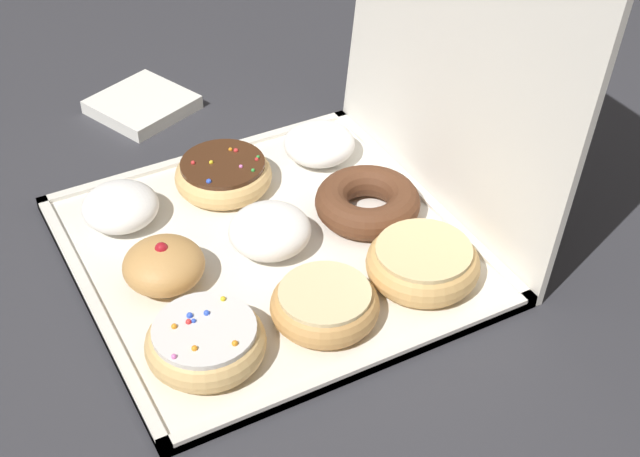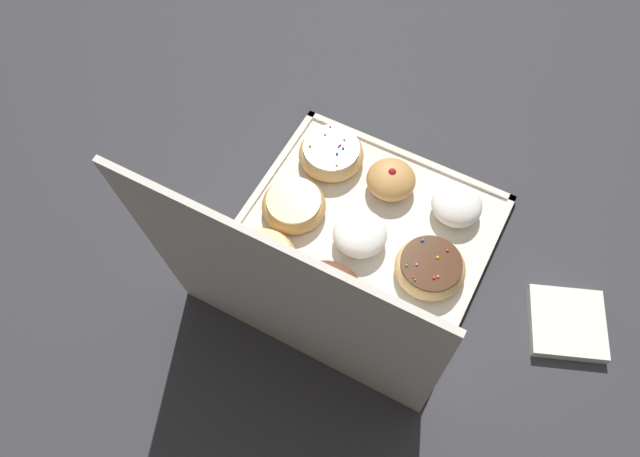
% 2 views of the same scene
% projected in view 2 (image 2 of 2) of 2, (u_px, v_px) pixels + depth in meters
% --- Properties ---
extents(ground_plane, '(3.00, 3.00, 0.00)m').
position_uv_depth(ground_plane, '(359.00, 244.00, 1.08)').
color(ground_plane, '#333338').
extents(donut_box, '(0.41, 0.41, 0.01)m').
position_uv_depth(donut_box, '(359.00, 242.00, 1.08)').
color(donut_box, silver).
rests_on(donut_box, ground).
extents(box_lid_open, '(0.41, 0.05, 0.42)m').
position_uv_depth(box_lid_open, '(286.00, 306.00, 0.80)').
color(box_lid_open, silver).
rests_on(box_lid_open, ground).
extents(powdered_filled_donut_0, '(0.09, 0.09, 0.04)m').
position_uv_depth(powdered_filled_donut_0, '(457.00, 205.00, 1.08)').
color(powdered_filled_donut_0, white).
rests_on(powdered_filled_donut_0, donut_box).
extents(jelly_filled_donut_1, '(0.08, 0.08, 0.05)m').
position_uv_depth(jelly_filled_donut_1, '(390.00, 179.00, 1.11)').
color(jelly_filled_donut_1, tan).
rests_on(jelly_filled_donut_1, donut_box).
extents(sprinkle_donut_2, '(0.12, 0.12, 0.04)m').
position_uv_depth(sprinkle_donut_2, '(331.00, 153.00, 1.14)').
color(sprinkle_donut_2, '#E5B770').
rests_on(sprinkle_donut_2, donut_box).
extents(sprinkle_donut_3, '(0.11, 0.11, 0.04)m').
position_uv_depth(sprinkle_donut_3, '(430.00, 268.00, 1.03)').
color(sprinkle_donut_3, '#E5B770').
rests_on(sprinkle_donut_3, donut_box).
extents(powdered_filled_donut_4, '(0.09, 0.09, 0.05)m').
position_uv_depth(powdered_filled_donut_4, '(362.00, 235.00, 1.05)').
color(powdered_filled_donut_4, white).
rests_on(powdered_filled_donut_4, donut_box).
extents(glazed_ring_donut_5, '(0.11, 0.11, 0.04)m').
position_uv_depth(glazed_ring_donut_5, '(295.00, 203.00, 1.09)').
color(glazed_ring_donut_5, tan).
rests_on(glazed_ring_donut_5, donut_box).
extents(powdered_filled_donut_6, '(0.09, 0.09, 0.04)m').
position_uv_depth(powdered_filled_donut_6, '(398.00, 334.00, 0.97)').
color(powdered_filled_donut_6, white).
rests_on(powdered_filled_donut_6, donut_box).
extents(chocolate_cake_ring_donut_7, '(0.12, 0.12, 0.04)m').
position_uv_depth(chocolate_cake_ring_donut_7, '(326.00, 296.00, 1.01)').
color(chocolate_cake_ring_donut_7, '#59331E').
rests_on(chocolate_cake_ring_donut_7, donut_box).
extents(glazed_ring_donut_8, '(0.12, 0.12, 0.04)m').
position_uv_depth(glazed_ring_donut_8, '(261.00, 261.00, 1.03)').
color(glazed_ring_donut_8, tan).
rests_on(glazed_ring_donut_8, donut_box).
extents(napkin_stack, '(0.15, 0.15, 0.02)m').
position_uv_depth(napkin_stack, '(567.00, 323.00, 1.00)').
color(napkin_stack, white).
rests_on(napkin_stack, ground).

